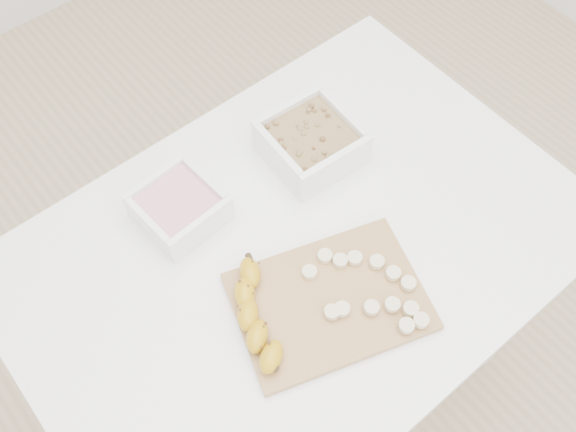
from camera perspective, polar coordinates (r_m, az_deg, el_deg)
ground at (r=1.82m, az=0.62°, el=-14.02°), size 3.50×3.50×0.00m
table at (r=1.22m, az=0.90°, el=-4.77°), size 1.00×0.70×0.75m
bowl_yogurt at (r=1.15m, az=-9.65°, el=0.79°), size 0.15×0.15×0.06m
bowl_granola at (r=1.21m, az=2.07°, el=6.61°), size 0.17×0.17×0.08m
cutting_board at (r=1.08m, az=3.71°, el=-7.58°), size 0.36×0.31×0.01m
banana at (r=1.04m, az=-2.80°, el=-8.94°), size 0.16×0.19×0.03m
banana_slices at (r=1.08m, az=7.29°, el=-6.46°), size 0.16×0.21×0.02m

